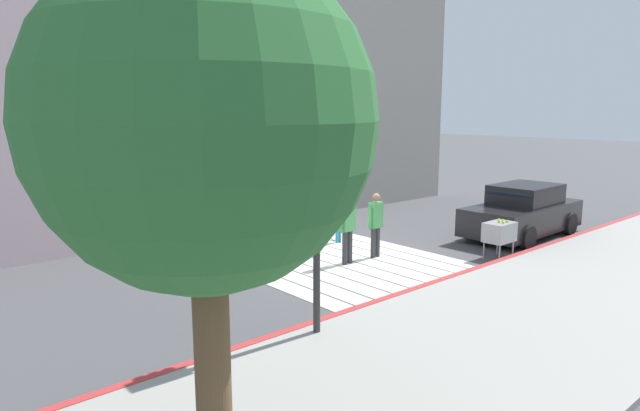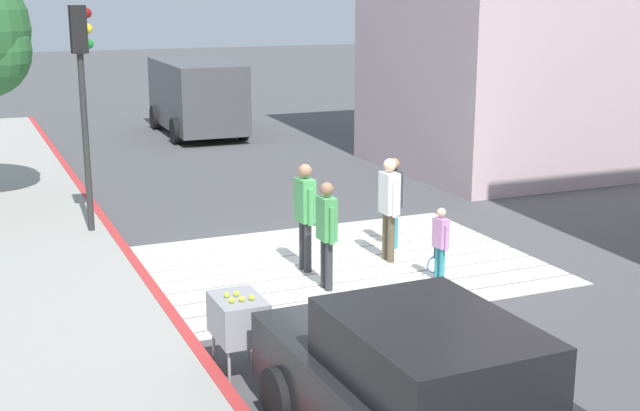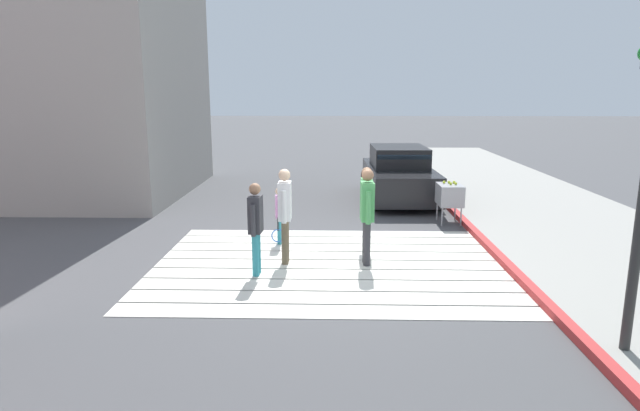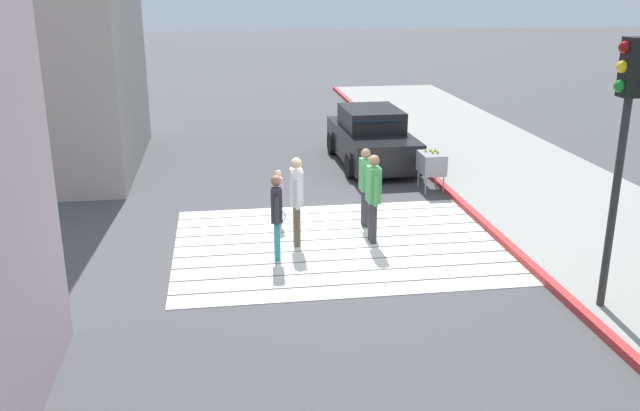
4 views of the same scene
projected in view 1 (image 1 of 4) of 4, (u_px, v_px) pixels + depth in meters
The scene contains 14 objects.
ground_plane at pixel (327, 258), 14.23m from camera, with size 120.00×120.00×0.00m, color #4C4C4F.
crosswalk_stripes at pixel (327, 258), 14.23m from camera, with size 6.40×4.90×0.01m.
sidewalk_west at pixel (532, 317), 10.07m from camera, with size 4.80×40.00×0.12m, color #9E9B93.
curb_painted at pixel (429, 286), 11.81m from camera, with size 0.16×40.00×0.13m, color #BC3333.
building_far_south at pixel (319, 88), 24.34m from camera, with size 8.00×7.04×9.37m.
car_parked_near_curb at pixel (522, 212), 16.58m from camera, with size 2.06×4.34×1.57m.
traffic_light_corner at pixel (316, 159), 8.80m from camera, with size 0.39×0.28×4.24m.
street_tree at pixel (204, 130), 5.16m from camera, with size 3.20×3.20×5.32m.
tennis_ball_cart at pixel (499, 232), 14.12m from camera, with size 0.56×0.80×1.02m.
pedestrian_adult_lead at pixel (376, 220), 14.16m from camera, with size 0.22×0.50×1.69m.
pedestrian_adult_trailing at pixel (279, 218), 14.61m from camera, with size 0.23×0.48×1.63m.
pedestrian_adult_side at pixel (310, 214), 14.70m from camera, with size 0.23×0.52×1.78m.
pedestrian_teen_behind at pixel (347, 223), 13.56m from camera, with size 0.25×0.52×1.79m.
pedestrian_child_with_racket at pixel (338, 220), 15.77m from camera, with size 0.28×0.39×1.20m.
Camera 1 is at (-10.24, 9.21, 3.84)m, focal length 30.95 mm.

